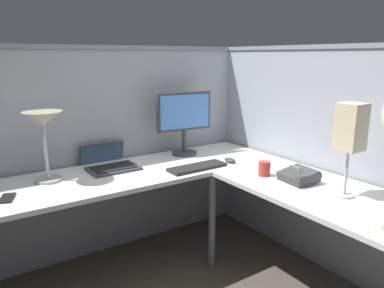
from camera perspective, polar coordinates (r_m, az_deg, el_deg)
ground_plane at (r=2.68m, az=2.29°, el=-20.68°), size 6.80×6.80×0.00m
cubicle_wall_back at (r=2.91m, az=-13.68°, el=-1.08°), size 2.57×0.12×1.58m
cubicle_wall_right at (r=2.76m, az=20.61°, el=-2.37°), size 0.12×2.37×1.58m
desk at (r=2.27m, az=0.15°, el=-9.16°), size 2.35×2.15×0.73m
monitor at (r=2.92m, az=-1.20°, el=3.97°), size 0.46×0.20×0.50m
laptop at (r=2.72m, az=-12.86°, el=-2.90°), size 0.34×0.38×0.22m
keyboard at (r=2.60m, az=0.81°, el=-3.60°), size 0.43×0.14×0.02m
computer_mouse at (r=2.76m, az=5.87°, el=-2.50°), size 0.06×0.10×0.03m
desk_lamp_dome at (r=2.44m, az=-22.02°, el=2.79°), size 0.24×0.24×0.44m
cell_phone at (r=2.31m, az=-26.70°, el=-7.48°), size 0.11×0.16×0.01m
office_phone at (r=2.42m, az=16.24°, el=-4.84°), size 0.21×0.22×0.11m
desk_lamp_paper at (r=2.18m, az=23.32°, el=2.03°), size 0.13×0.13×0.53m
coffee_mug at (r=2.49m, az=11.13°, el=-3.75°), size 0.08×0.08×0.10m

